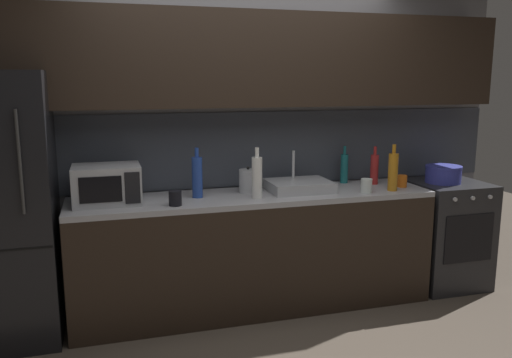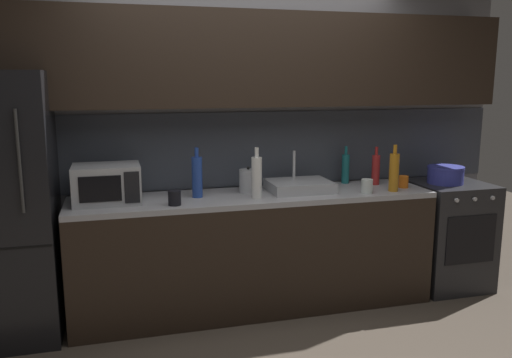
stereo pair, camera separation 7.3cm
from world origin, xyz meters
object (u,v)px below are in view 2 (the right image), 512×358
Objects in this scene: microwave at (107,184)px; mug_orange at (404,182)px; wine_bottle_teal at (345,168)px; wine_bottle_white at (257,177)px; cooking_pot at (446,175)px; refrigerator at (2,209)px; wine_bottle_blue at (197,176)px; kettle at (248,181)px; oven_range at (448,234)px; mug_dark at (175,198)px; wine_bottle_red at (376,169)px; wine_bottle_amber at (394,172)px; mug_clear at (367,186)px.

microwave is 2.29m from mug_orange.
wine_bottle_teal is 0.83× the size of wine_bottle_white.
cooking_pot is (0.43, 0.07, 0.02)m from mug_orange.
refrigerator is 4.91× the size of wine_bottle_blue.
mug_orange is (1.25, -0.14, -0.04)m from kettle.
mug_orange reaches higher than oven_range.
mug_dark is 0.35× the size of cooking_pot.
wine_bottle_red is at bearing 2.22° from refrigerator.
mug_clear is at bearing -176.26° from wine_bottle_amber.
wine_bottle_red is at bearing 11.92° from wine_bottle_white.
wine_bottle_red is 0.25m from mug_orange.
wine_bottle_blue reaches higher than mug_dark.
wine_bottle_red reaches higher than oven_range.
mug_dark is (0.45, -0.20, -0.08)m from microwave.
refrigerator reaches higher than kettle.
oven_range is at bearing 7.49° from mug_orange.
mug_dark is 0.95× the size of mug_clear.
wine_bottle_blue is 0.99× the size of wine_bottle_white.
cooking_pot is (-0.06, 0.00, 0.52)m from oven_range.
refrigerator is 2.59m from mug_clear.
mug_orange is (1.65, -0.09, -0.11)m from wine_bottle_blue.
microwave is 2.72m from cooking_pot.
wine_bottle_amber is at bearing 3.74° from mug_clear.
mug_orange is at bearing 3.63° from mug_dark.
microwave reaches higher than mug_clear.
mug_dark is at bearing -175.41° from cooking_pot.
mug_clear is (1.91, -0.20, -0.08)m from microwave.
microwave is 4.23× the size of mug_clear.
wine_bottle_amber is 3.34× the size of mug_clear.
wine_bottle_blue is 1.66m from mug_orange.
oven_range is 2.48× the size of wine_bottle_amber.
mug_clear is at bearing 0.07° from mug_dark.
refrigerator is 2.83m from wine_bottle_amber.
wine_bottle_white reaches higher than cooking_pot.
microwave is 2.15m from wine_bottle_amber.
wine_bottle_red is at bearing 91.97° from wine_bottle_amber.
kettle is at bearing 177.30° from cooking_pot.
refrigerator is 3.40m from cooking_pot.
wine_bottle_blue reaches higher than cooking_pot.
wine_bottle_red is 1.06× the size of cooking_pot.
wine_bottle_amber is (2.82, -0.17, 0.15)m from refrigerator.
oven_range is 2.44× the size of wine_bottle_blue.
wine_bottle_amber is 1.22× the size of cooking_pot.
oven_range is 3.03× the size of cooking_pot.
wine_bottle_blue is 1.29m from mug_clear.
microwave is at bearing -177.57° from wine_bottle_red.
oven_range is 1.83m from wine_bottle_white.
mug_dark is (1.13, -0.18, 0.05)m from refrigerator.
refrigerator reaches higher than mug_dark.
mug_clear is (-0.87, -0.18, 0.50)m from oven_range.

